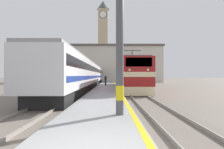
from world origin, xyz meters
TOP-DOWN VIEW (x-y plane):
  - ground_plane at (0.00, 30.00)m, footprint 200.00×200.00m
  - platform at (0.00, 25.00)m, footprint 3.21×140.00m
  - rail_track_near at (2.99, 25.00)m, footprint 2.83×140.00m
  - rail_track_far at (-3.18, 25.00)m, footprint 2.83×140.00m
  - locomotive_train at (2.99, 21.09)m, footprint 2.92×18.74m
  - passenger_train at (-3.18, 26.15)m, footprint 2.92×42.07m
  - catenary_mast at (0.96, 3.84)m, footprint 2.40×0.34m
  - person_on_platform at (-0.30, 24.92)m, footprint 0.34×0.34m
  - clock_tower at (-2.04, 55.46)m, footprint 4.01×4.01m
  - station_building at (-0.05, 47.25)m, footprint 29.79×9.56m

SIDE VIEW (x-z plane):
  - ground_plane at x=0.00m, z-range 0.00..0.00m
  - rail_track_near at x=2.99m, z-range -0.05..0.11m
  - rail_track_far at x=-3.18m, z-range -0.05..0.11m
  - platform at x=0.00m, z-range 0.00..0.29m
  - person_on_platform at x=-0.30m, z-range 0.33..2.02m
  - locomotive_train at x=2.99m, z-range -0.44..4.32m
  - passenger_train at x=-3.18m, z-range 0.15..3.87m
  - catenary_mast at x=0.96m, z-range 0.19..8.12m
  - station_building at x=-0.05m, z-range 0.02..10.27m
  - clock_tower at x=-2.04m, z-range 0.71..27.78m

